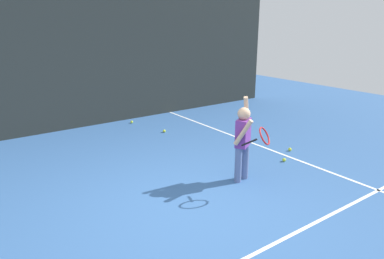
{
  "coord_description": "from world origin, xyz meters",
  "views": [
    {
      "loc": [
        -2.43,
        -3.56,
        2.47
      ],
      "look_at": [
        0.64,
        0.73,
        0.85
      ],
      "focal_mm": 33.22,
      "sensor_mm": 36.0,
      "label": 1
    }
  ],
  "objects": [
    {
      "name": "ground_plane",
      "position": [
        0.0,
        0.0,
        0.0
      ],
      "size": [
        20.0,
        20.0,
        0.0
      ],
      "primitive_type": "plane",
      "color": "#335B93"
    },
    {
      "name": "court_line_baseline",
      "position": [
        0.0,
        -1.24,
        0.0
      ],
      "size": [
        9.0,
        0.05,
        0.0
      ],
      "primitive_type": "cube",
      "color": "white",
      "rests_on": "ground"
    },
    {
      "name": "court_line_sideline",
      "position": [
        2.72,
        1.0,
        0.0
      ],
      "size": [
        0.05,
        9.0,
        0.0
      ],
      "primitive_type": "cube",
      "color": "white",
      "rests_on": "ground"
    },
    {
      "name": "back_fence_windscreen",
      "position": [
        0.0,
        4.73,
        2.0
      ],
      "size": [
        12.15,
        0.08,
        4.0
      ],
      "primitive_type": "cube",
      "color": "#282D2B",
      "rests_on": "ground"
    },
    {
      "name": "fence_post_2",
      "position": [
        0.0,
        4.79,
        2.07
      ],
      "size": [
        0.09,
        0.09,
        4.15
      ],
      "primitive_type": "cylinder",
      "color": "slate",
      "rests_on": "ground"
    },
    {
      "name": "fence_post_3",
      "position": [
        2.96,
        4.79,
        2.07
      ],
      "size": [
        0.09,
        0.09,
        4.15
      ],
      "primitive_type": "cylinder",
      "color": "slate",
      "rests_on": "ground"
    },
    {
      "name": "fence_post_4",
      "position": [
        5.93,
        4.79,
        2.07
      ],
      "size": [
        0.09,
        0.09,
        4.15
      ],
      "primitive_type": "cylinder",
      "color": "slate",
      "rests_on": "ground"
    },
    {
      "name": "tennis_player",
      "position": [
        1.28,
        0.23,
        0.73
      ],
      "size": [
        0.51,
        0.81,
        1.35
      ],
      "rotation": [
        0.0,
        0.0,
        0.51
      ],
      "color": "slate",
      "rests_on": "ground"
    },
    {
      "name": "tennis_ball_0",
      "position": [
        1.6,
        3.17,
        0.03
      ],
      "size": [
        0.07,
        0.07,
        0.07
      ],
      "primitive_type": "sphere",
      "color": "#CCE033",
      "rests_on": "ground"
    },
    {
      "name": "tennis_ball_3",
      "position": [
        2.99,
        0.67,
        0.03
      ],
      "size": [
        0.07,
        0.07,
        0.07
      ],
      "primitive_type": "sphere",
      "color": "#CCE033",
      "rests_on": "ground"
    },
    {
      "name": "tennis_ball_4",
      "position": [
        1.34,
        4.3,
        0.03
      ],
      "size": [
        0.07,
        0.07,
        0.07
      ],
      "primitive_type": "sphere",
      "color": "#CCE033",
      "rests_on": "ground"
    },
    {
      "name": "tennis_ball_5",
      "position": [
        2.46,
        0.37,
        0.03
      ],
      "size": [
        0.07,
        0.07,
        0.07
      ],
      "primitive_type": "sphere",
      "color": "#CCE033",
      "rests_on": "ground"
    }
  ]
}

